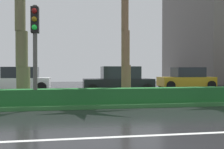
% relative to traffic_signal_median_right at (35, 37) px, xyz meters
% --- Properties ---
extents(traffic_signal_median_right, '(0.28, 0.43, 3.76)m').
position_rel_traffic_signal_median_right_xyz_m(traffic_signal_median_right, '(0.00, 0.00, 0.00)').
color(traffic_signal_median_right, '#4C4C47').
rests_on(traffic_signal_median_right, median_strip).
extents(car_in_traffic_second, '(4.30, 2.02, 1.72)m').
position_rel_traffic_signal_median_right_xyz_m(car_in_traffic_second, '(-2.25, 8.65, -1.92)').
color(car_in_traffic_second, white).
rests_on(car_in_traffic_second, ground_plane).
extents(car_in_traffic_third, '(4.30, 2.02, 1.72)m').
position_rel_traffic_signal_median_right_xyz_m(car_in_traffic_third, '(4.27, 5.66, -1.92)').
color(car_in_traffic_third, black).
rests_on(car_in_traffic_third, ground_plane).
extents(car_in_traffic_fourth, '(4.30, 2.02, 1.72)m').
position_rel_traffic_signal_median_right_xyz_m(car_in_traffic_fourth, '(10.39, 8.92, -1.92)').
color(car_in_traffic_fourth, '#B28C1E').
rests_on(car_in_traffic_fourth, ground_plane).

